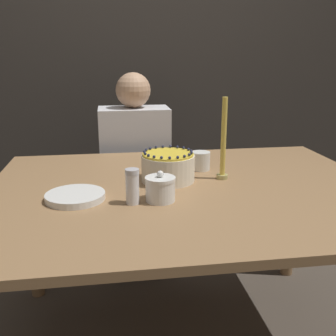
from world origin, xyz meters
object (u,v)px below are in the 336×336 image
candle (223,145)px  person_man_blue_shirt (136,187)px  sugar_shaker (132,186)px  sugar_bowl (160,189)px  cake (168,167)px

candle → person_man_blue_shirt: size_ratio=0.29×
person_man_blue_shirt → sugar_shaker: bearing=85.8°
sugar_bowl → person_man_blue_shirt: person_man_blue_shirt is taller
cake → sugar_bowl: bearing=-105.3°
sugar_shaker → candle: candle is taller
cake → sugar_shaker: bearing=-124.1°
cake → candle: size_ratio=0.64×
sugar_bowl → sugar_shaker: 0.10m
sugar_bowl → sugar_shaker: size_ratio=0.89×
sugar_bowl → sugar_shaker: bearing=-172.4°
cake → person_man_blue_shirt: size_ratio=0.19×
person_man_blue_shirt → candle: bearing=114.2°
candle → sugar_bowl: bearing=-143.2°
sugar_bowl → candle: bearing=36.8°
cake → candle: 0.24m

